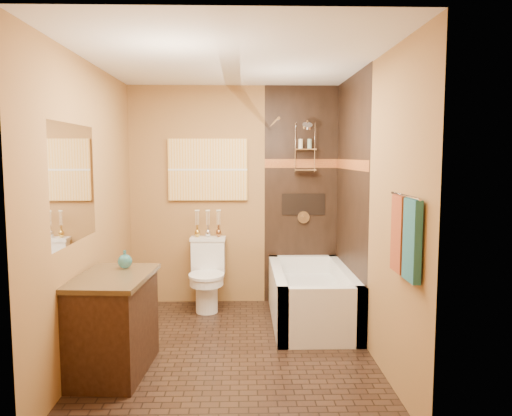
{
  "coord_description": "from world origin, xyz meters",
  "views": [
    {
      "loc": [
        0.1,
        -4.24,
        1.71
      ],
      "look_at": [
        0.22,
        0.4,
        1.22
      ],
      "focal_mm": 35.0,
      "sensor_mm": 36.0,
      "label": 1
    }
  ],
  "objects_px": {
    "sunset_painting": "(208,170)",
    "vanity": "(113,324)",
    "bathtub": "(311,301)",
    "toilet": "(207,274)"
  },
  "relations": [
    {
      "from": "sunset_painting",
      "to": "bathtub",
      "type": "bearing_deg",
      "value": -33.39
    },
    {
      "from": "sunset_painting",
      "to": "vanity",
      "type": "bearing_deg",
      "value": -108.36
    },
    {
      "from": "toilet",
      "to": "vanity",
      "type": "bearing_deg",
      "value": -109.38
    },
    {
      "from": "vanity",
      "to": "toilet",
      "type": "bearing_deg",
      "value": 72.89
    },
    {
      "from": "bathtub",
      "to": "sunset_painting",
      "type": "bearing_deg",
      "value": 146.61
    },
    {
      "from": "sunset_painting",
      "to": "toilet",
      "type": "distance_m",
      "value": 1.18
    },
    {
      "from": "vanity",
      "to": "sunset_painting",
      "type": "bearing_deg",
      "value": 75.61
    },
    {
      "from": "sunset_painting",
      "to": "bathtub",
      "type": "relative_size",
      "value": 0.6
    },
    {
      "from": "sunset_painting",
      "to": "toilet",
      "type": "relative_size",
      "value": 1.15
    },
    {
      "from": "sunset_painting",
      "to": "vanity",
      "type": "height_order",
      "value": "sunset_painting"
    }
  ]
}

